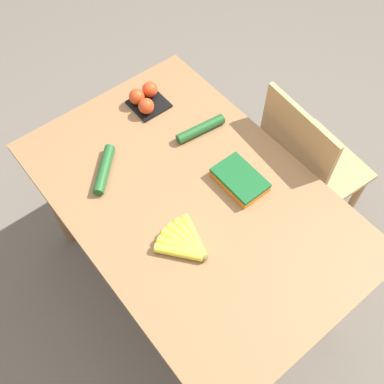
{
  "coord_description": "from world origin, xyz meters",
  "views": [
    {
      "loc": [
        0.68,
        -0.55,
        2.16
      ],
      "look_at": [
        0.0,
        0.0,
        0.8
      ],
      "focal_mm": 42.0,
      "sensor_mm": 36.0,
      "label": 1
    }
  ],
  "objects_px": {
    "carrot_bag": "(240,179)",
    "cucumber_far": "(201,129)",
    "cucumber_near": "(104,169)",
    "chair": "(304,169)",
    "tomato_pack": "(145,99)",
    "banana_bunch": "(186,244)"
  },
  "relations": [
    {
      "from": "tomato_pack",
      "to": "cucumber_near",
      "type": "xyz_separation_m",
      "value": [
        0.19,
        -0.32,
        -0.02
      ]
    },
    {
      "from": "banana_bunch",
      "to": "tomato_pack",
      "type": "distance_m",
      "value": 0.68
    },
    {
      "from": "carrot_bag",
      "to": "cucumber_far",
      "type": "relative_size",
      "value": 0.92
    },
    {
      "from": "cucumber_far",
      "to": "tomato_pack",
      "type": "bearing_deg",
      "value": -162.13
    },
    {
      "from": "tomato_pack",
      "to": "carrot_bag",
      "type": "xyz_separation_m",
      "value": [
        0.54,
        0.04,
        -0.01
      ]
    },
    {
      "from": "carrot_bag",
      "to": "cucumber_near",
      "type": "relative_size",
      "value": 1.11
    },
    {
      "from": "cucumber_far",
      "to": "banana_bunch",
      "type": "bearing_deg",
      "value": -45.09
    },
    {
      "from": "tomato_pack",
      "to": "carrot_bag",
      "type": "relative_size",
      "value": 0.73
    },
    {
      "from": "banana_bunch",
      "to": "cucumber_far",
      "type": "distance_m",
      "value": 0.51
    },
    {
      "from": "cucumber_near",
      "to": "chair",
      "type": "bearing_deg",
      "value": 65.48
    },
    {
      "from": "cucumber_far",
      "to": "cucumber_near",
      "type": "bearing_deg",
      "value": -100.17
    },
    {
      "from": "carrot_bag",
      "to": "cucumber_far",
      "type": "xyz_separation_m",
      "value": [
        -0.28,
        0.04,
        -0.0
      ]
    },
    {
      "from": "chair",
      "to": "cucumber_far",
      "type": "xyz_separation_m",
      "value": [
        -0.29,
        -0.38,
        0.3
      ]
    },
    {
      "from": "tomato_pack",
      "to": "cucumber_far",
      "type": "height_order",
      "value": "tomato_pack"
    },
    {
      "from": "chair",
      "to": "cucumber_far",
      "type": "height_order",
      "value": "chair"
    },
    {
      "from": "tomato_pack",
      "to": "cucumber_far",
      "type": "distance_m",
      "value": 0.27
    },
    {
      "from": "banana_bunch",
      "to": "tomato_pack",
      "type": "bearing_deg",
      "value": 155.97
    },
    {
      "from": "carrot_bag",
      "to": "cucumber_near",
      "type": "bearing_deg",
      "value": -134.09
    },
    {
      "from": "cucumber_near",
      "to": "cucumber_far",
      "type": "distance_m",
      "value": 0.41
    },
    {
      "from": "banana_bunch",
      "to": "cucumber_far",
      "type": "xyz_separation_m",
      "value": [
        -0.36,
        0.36,
        0.0
      ]
    },
    {
      "from": "chair",
      "to": "carrot_bag",
      "type": "xyz_separation_m",
      "value": [
        -0.01,
        -0.43,
        0.3
      ]
    },
    {
      "from": "chair",
      "to": "tomato_pack",
      "type": "bearing_deg",
      "value": 44.86
    }
  ]
}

